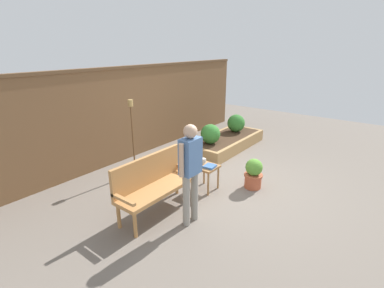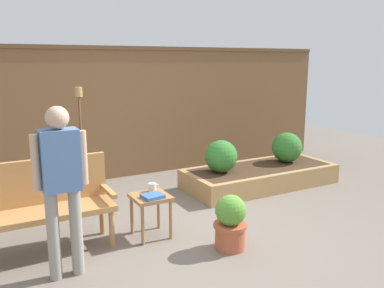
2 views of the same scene
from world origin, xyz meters
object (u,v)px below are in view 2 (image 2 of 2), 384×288
at_px(side_table, 151,202).
at_px(shrub_near_bench, 221,156).
at_px(cup_on_table, 153,187).
at_px(garden_bench, 39,200).
at_px(person_by_bench, 61,178).
at_px(book_on_table, 153,196).
at_px(shrub_far_corner, 287,147).
at_px(tiki_torch, 80,123).
at_px(potted_boxwood, 230,222).

xyz_separation_m(side_table, shrub_near_bench, (1.53, 0.95, 0.14)).
bearing_deg(cup_on_table, garden_bench, 173.78).
relative_size(garden_bench, side_table, 3.00).
bearing_deg(person_by_bench, side_table, 22.30).
distance_m(book_on_table, person_by_bench, 1.13).
xyz_separation_m(shrub_far_corner, person_by_bench, (-3.81, -1.36, 0.39)).
bearing_deg(side_table, garden_bench, 167.53).
relative_size(shrub_near_bench, shrub_far_corner, 0.99).
xyz_separation_m(cup_on_table, shrub_near_bench, (1.46, 0.83, 0.01)).
distance_m(garden_bench, side_table, 1.16).
height_order(shrub_near_bench, shrub_far_corner, shrub_far_corner).
relative_size(garden_bench, cup_on_table, 11.34).
bearing_deg(garden_bench, book_on_table, -16.81).
relative_size(side_table, tiki_torch, 0.30).
bearing_deg(cup_on_table, book_on_table, -113.07).
relative_size(side_table, shrub_far_corner, 0.99).
bearing_deg(garden_bench, shrub_far_corner, 10.17).
relative_size(side_table, cup_on_table, 3.78).
distance_m(garden_bench, cup_on_table, 1.20).
relative_size(cup_on_table, shrub_near_bench, 0.26).
height_order(side_table, cup_on_table, cup_on_table).
height_order(shrub_near_bench, person_by_bench, person_by_bench).
bearing_deg(book_on_table, person_by_bench, -168.36).
height_order(potted_boxwood, tiki_torch, tiki_torch).
distance_m(garden_bench, shrub_far_corner, 3.99).
distance_m(side_table, shrub_far_corner, 2.97).
bearing_deg(book_on_table, shrub_near_bench, 27.45).
distance_m(potted_boxwood, tiki_torch, 2.59).
xyz_separation_m(potted_boxwood, shrub_far_corner, (2.20, 1.62, 0.25)).
distance_m(shrub_far_corner, person_by_bench, 4.07).
distance_m(shrub_near_bench, tiki_torch, 2.06).
height_order(garden_bench, shrub_far_corner, garden_bench).
bearing_deg(tiki_torch, shrub_near_bench, -19.00).
distance_m(garden_bench, shrub_near_bench, 2.74).
height_order(book_on_table, person_by_bench, person_by_bench).
distance_m(cup_on_table, person_by_bench, 1.27).
distance_m(garden_bench, potted_boxwood, 1.97).
height_order(garden_bench, book_on_table, garden_bench).
xyz_separation_m(book_on_table, shrub_near_bench, (1.54, 1.04, 0.04)).
relative_size(garden_bench, shrub_near_bench, 2.98).
xyz_separation_m(shrub_near_bench, tiki_torch, (-1.88, 0.65, 0.55)).
height_order(cup_on_table, shrub_near_bench, shrub_near_bench).
xyz_separation_m(cup_on_table, tiki_torch, (-0.42, 1.48, 0.57)).
distance_m(book_on_table, tiki_torch, 1.82).
xyz_separation_m(side_table, shrub_far_corner, (2.81, 0.95, 0.15)).
bearing_deg(cup_on_table, person_by_bench, -153.88).
xyz_separation_m(side_table, cup_on_table, (0.08, 0.12, 0.13)).
bearing_deg(shrub_near_bench, garden_bench, -165.13).
relative_size(side_table, potted_boxwood, 0.82).
bearing_deg(shrub_far_corner, garden_bench, -169.83).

